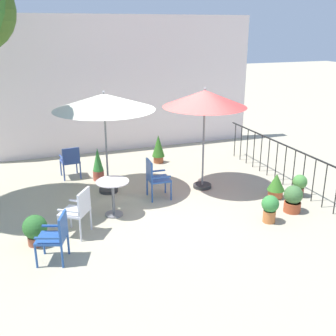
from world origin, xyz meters
TOP-DOWN VIEW (x-y plane):
  - ground_plane at (0.00, 0.00)m, footprint 60.00×60.00m
  - villa_facade at (0.00, 4.27)m, footprint 8.68×0.30m
  - terrace_railing at (3.02, 0.00)m, footprint 0.03×4.97m
  - patio_umbrella_0 at (-1.15, 0.87)m, footprint 2.28×2.28m
  - patio_umbrella_1 at (1.06, 0.35)m, footprint 1.94×1.94m
  - cafe_table_0 at (-1.31, -0.41)m, footprint 0.67×0.67m
  - patio_chair_0 at (-2.10, -1.02)m, footprint 0.66×0.67m
  - patio_chair_1 at (-0.22, 0.13)m, footprint 0.50×0.49m
  - patio_chair_2 at (-1.85, 2.11)m, footprint 0.49×0.53m
  - patio_chair_3 at (-2.58, -1.80)m, footprint 0.59×0.59m
  - potted_plant_0 at (-1.21, 1.73)m, footprint 0.28×0.28m
  - potted_plant_1 at (-2.90, -1.11)m, footprint 0.44×0.44m
  - potted_plant_2 at (2.38, -0.78)m, footprint 0.40×0.40m
  - potted_plant_3 at (2.93, -0.91)m, footprint 0.33×0.33m
  - potted_plant_4 at (0.68, 2.53)m, footprint 0.36×0.36m
  - potted_plant_5 at (2.28, -1.55)m, footprint 0.39×0.39m
  - potted_plant_6 at (1.55, -1.80)m, footprint 0.35×0.35m

SIDE VIEW (x-z plane):
  - ground_plane at x=0.00m, z-range 0.00..0.00m
  - potted_plant_3 at x=2.93m, z-range 0.04..0.56m
  - potted_plant_5 at x=2.28m, z-range 0.01..0.60m
  - potted_plant_2 at x=2.38m, z-range 0.02..0.59m
  - potted_plant_1 at x=-2.90m, z-range 0.02..0.59m
  - potted_plant_6 at x=1.55m, z-range 0.04..0.61m
  - potted_plant_0 at x=-1.21m, z-range -0.01..0.84m
  - potted_plant_4 at x=0.68m, z-range 0.03..0.84m
  - patio_chair_3 at x=-2.58m, z-range 0.06..0.91m
  - patio_chair_2 at x=-1.85m, z-range 0.07..0.92m
  - cafe_table_0 at x=-1.31m, z-range 0.15..0.90m
  - patio_chair_1 at x=-0.22m, z-range 0.07..0.99m
  - patio_chair_0 at x=-2.10m, z-range 0.08..0.99m
  - terrace_railing at x=3.02m, z-range 0.17..1.19m
  - villa_facade at x=0.00m, z-range 0.00..4.06m
  - patio_umbrella_0 at x=-1.15m, z-range 0.94..3.32m
  - patio_umbrella_1 at x=1.06m, z-range 0.94..3.36m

